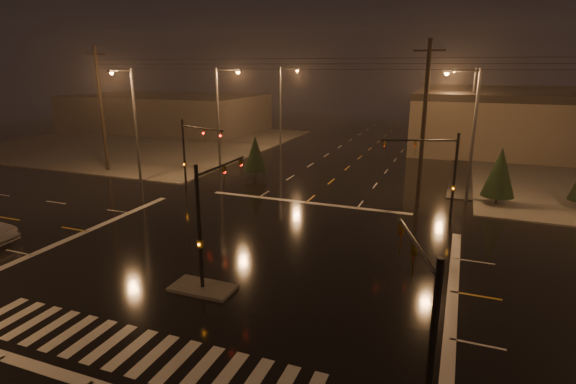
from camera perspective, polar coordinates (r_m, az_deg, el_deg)
name	(u,v)px	position (r m, az deg, el deg)	size (l,w,h in m)	color
ground	(241,257)	(25.11, -5.94, -8.20)	(140.00, 140.00, 0.00)	black
sidewalk_nw	(146,142)	(65.49, -17.60, 6.11)	(36.00, 36.00, 0.12)	#4D4A44
median_island	(203,288)	(21.95, -10.78, -11.87)	(3.00, 1.60, 0.15)	#4D4A44
crosswalk	(131,349)	(18.57, -19.30, -18.34)	(15.00, 2.60, 0.01)	beige
stop_bar_near	(90,384)	(17.42, -23.81, -21.37)	(16.00, 0.50, 0.01)	beige
stop_bar_far	(306,202)	(34.63, 2.33, -1.33)	(16.00, 0.50, 0.01)	beige
commercial_block	(167,112)	(77.63, -15.17, 9.73)	(30.00, 18.00, 5.60)	#453F3D
signal_mast_median	(209,208)	(21.28, -9.97, -2.00)	(0.25, 4.59, 6.00)	black
signal_mast_ne	(439,166)	(31.16, 18.65, 3.12)	(4.84, 1.86, 6.00)	black
signal_mast_nw	(192,148)	(37.09, -12.14, 5.50)	(4.84, 1.86, 6.00)	black
signal_mast_se	(423,328)	(12.40, 16.78, -16.22)	(1.55, 3.87, 6.00)	black
streetlight_1	(221,113)	(44.35, -8.55, 9.92)	(2.77, 0.32, 10.00)	#38383A
streetlight_2	(283,101)	(58.74, -0.70, 11.46)	(2.77, 0.32, 10.00)	#38383A
streetlight_3	(470,126)	(36.61, 22.09, 7.76)	(2.77, 0.32, 10.00)	#38383A
streetlight_4	(469,105)	(56.52, 22.04, 10.18)	(2.77, 0.32, 10.00)	#38383A
streetlight_5	(133,118)	(41.52, -19.13, 8.85)	(0.32, 2.77, 10.00)	#38383A
utility_pole_0	(101,109)	(47.56, -22.60, 9.68)	(2.20, 0.32, 12.00)	black
utility_pole_1	(424,123)	(34.69, 16.85, 8.40)	(2.20, 0.32, 12.00)	black
conifer_0	(500,172)	(36.90, 25.31, 2.32)	(2.37, 2.37, 4.41)	black
conifer_3	(255,154)	(41.71, -4.19, 4.89)	(2.12, 2.12, 4.01)	black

